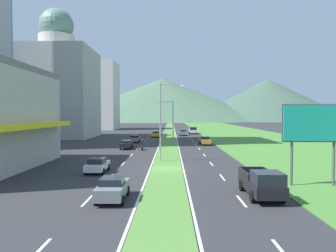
{
  "coord_description": "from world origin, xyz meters",
  "views": [
    {
      "loc": [
        0.46,
        -32.93,
        5.75
      ],
      "look_at": [
        -0.12,
        25.84,
        3.52
      ],
      "focal_mm": 33.94,
      "sensor_mm": 36.0,
      "label": 1
    }
  ],
  "objects_px": {
    "street_lamp_near": "(163,117)",
    "car_2": "(205,141)",
    "car_3": "(135,139)",
    "car_6": "(156,134)",
    "pickup_truck_1": "(262,183)",
    "street_lamp_mid": "(171,119)",
    "motorcycle_rider": "(142,145)",
    "billboard_roadside": "(314,126)",
    "car_0": "(113,188)",
    "car_4": "(127,144)",
    "pickup_truck_0": "(193,130)",
    "car_1": "(97,165)",
    "car_5": "(183,133)"
  },
  "relations": [
    {
      "from": "pickup_truck_1",
      "to": "motorcycle_rider",
      "type": "distance_m",
      "value": 30.63
    },
    {
      "from": "car_4",
      "to": "car_6",
      "type": "height_order",
      "value": "car_6"
    },
    {
      "from": "car_3",
      "to": "car_1",
      "type": "bearing_deg",
      "value": -179.83
    },
    {
      "from": "pickup_truck_0",
      "to": "car_0",
      "type": "bearing_deg",
      "value": -8.21
    },
    {
      "from": "pickup_truck_0",
      "to": "motorcycle_rider",
      "type": "xyz_separation_m",
      "value": [
        -10.88,
        -41.29,
        -0.24
      ]
    },
    {
      "from": "car_5",
      "to": "motorcycle_rider",
      "type": "distance_m",
      "value": 35.06
    },
    {
      "from": "car_0",
      "to": "car_1",
      "type": "height_order",
      "value": "car_0"
    },
    {
      "from": "street_lamp_near",
      "to": "car_2",
      "type": "xyz_separation_m",
      "value": [
        7.33,
        20.64,
        -4.65
      ]
    },
    {
      "from": "car_3",
      "to": "car_6",
      "type": "relative_size",
      "value": 0.94
    },
    {
      "from": "street_lamp_mid",
      "to": "car_5",
      "type": "relative_size",
      "value": 1.96
    },
    {
      "from": "motorcycle_rider",
      "to": "car_2",
      "type": "bearing_deg",
      "value": -51.19
    },
    {
      "from": "car_1",
      "to": "car_6",
      "type": "relative_size",
      "value": 0.94
    },
    {
      "from": "car_2",
      "to": "car_5",
      "type": "relative_size",
      "value": 1.13
    },
    {
      "from": "car_3",
      "to": "pickup_truck_1",
      "type": "height_order",
      "value": "pickup_truck_1"
    },
    {
      "from": "car_2",
      "to": "car_4",
      "type": "distance_m",
      "value": 15.42
    },
    {
      "from": "car_1",
      "to": "car_2",
      "type": "distance_m",
      "value": 31.3
    },
    {
      "from": "billboard_roadside",
      "to": "car_0",
      "type": "relative_size",
      "value": 1.59
    },
    {
      "from": "car_2",
      "to": "car_4",
      "type": "relative_size",
      "value": 1.14
    },
    {
      "from": "street_lamp_mid",
      "to": "car_3",
      "type": "bearing_deg",
      "value": 163.26
    },
    {
      "from": "pickup_truck_0",
      "to": "pickup_truck_1",
      "type": "bearing_deg",
      "value": -0.03
    },
    {
      "from": "billboard_roadside",
      "to": "car_0",
      "type": "height_order",
      "value": "billboard_roadside"
    },
    {
      "from": "motorcycle_rider",
      "to": "car_6",
      "type": "bearing_deg",
      "value": -1.68
    },
    {
      "from": "car_2",
      "to": "pickup_truck_1",
      "type": "height_order",
      "value": "pickup_truck_1"
    },
    {
      "from": "car_1",
      "to": "car_5",
      "type": "relative_size",
      "value": 0.97
    },
    {
      "from": "car_4",
      "to": "motorcycle_rider",
      "type": "bearing_deg",
      "value": -122.17
    },
    {
      "from": "billboard_roadside",
      "to": "pickup_truck_0",
      "type": "relative_size",
      "value": 1.21
    },
    {
      "from": "billboard_roadside",
      "to": "pickup_truck_0",
      "type": "xyz_separation_m",
      "value": [
        -4.99,
        66.44,
        -3.79
      ]
    },
    {
      "from": "car_2",
      "to": "pickup_truck_0",
      "type": "bearing_deg",
      "value": -179.87
    },
    {
      "from": "street_lamp_near",
      "to": "car_1",
      "type": "xyz_separation_m",
      "value": [
        -6.3,
        -7.54,
        -4.71
      ]
    },
    {
      "from": "car_4",
      "to": "motorcycle_rider",
      "type": "height_order",
      "value": "motorcycle_rider"
    },
    {
      "from": "car_5",
      "to": "car_6",
      "type": "xyz_separation_m",
      "value": [
        -6.93,
        -5.89,
        -0.02
      ]
    },
    {
      "from": "car_3",
      "to": "motorcycle_rider",
      "type": "bearing_deg",
      "value": -168.45
    },
    {
      "from": "car_3",
      "to": "pickup_truck_0",
      "type": "distance_m",
      "value": 30.93
    },
    {
      "from": "billboard_roadside",
      "to": "car_4",
      "type": "distance_m",
      "value": 32.93
    },
    {
      "from": "car_2",
      "to": "motorcycle_rider",
      "type": "bearing_deg",
      "value": -51.19
    },
    {
      "from": "street_lamp_mid",
      "to": "car_1",
      "type": "xyz_separation_m",
      "value": [
        -7.29,
        -30.68,
        -4.08
      ]
    },
    {
      "from": "car_3",
      "to": "car_5",
      "type": "distance_m",
      "value": 23.18
    },
    {
      "from": "car_4",
      "to": "motorcycle_rider",
      "type": "xyz_separation_m",
      "value": [
        2.74,
        -1.72,
        -0.0
      ]
    },
    {
      "from": "street_lamp_near",
      "to": "motorcycle_rider",
      "type": "relative_size",
      "value": 4.73
    },
    {
      "from": "street_lamp_near",
      "to": "pickup_truck_1",
      "type": "xyz_separation_m",
      "value": [
        7.21,
        -16.82,
        -4.46
      ]
    },
    {
      "from": "street_lamp_near",
      "to": "car_1",
      "type": "bearing_deg",
      "value": -129.87
    },
    {
      "from": "street_lamp_mid",
      "to": "motorcycle_rider",
      "type": "relative_size",
      "value": 4.12
    },
    {
      "from": "car_4",
      "to": "car_6",
      "type": "bearing_deg",
      "value": -7.64
    },
    {
      "from": "pickup_truck_1",
      "to": "street_lamp_near",
      "type": "bearing_deg",
      "value": -156.78
    },
    {
      "from": "car_3",
      "to": "car_6",
      "type": "bearing_deg",
      "value": -13.68
    },
    {
      "from": "car_4",
      "to": "car_5",
      "type": "relative_size",
      "value": 0.99
    },
    {
      "from": "billboard_roadside",
      "to": "car_3",
      "type": "relative_size",
      "value": 1.61
    },
    {
      "from": "car_4",
      "to": "pickup_truck_0",
      "type": "height_order",
      "value": "pickup_truck_0"
    },
    {
      "from": "street_lamp_mid",
      "to": "car_5",
      "type": "distance_m",
      "value": 23.43
    },
    {
      "from": "street_lamp_mid",
      "to": "car_6",
      "type": "bearing_deg",
      "value": 102.6
    }
  ]
}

